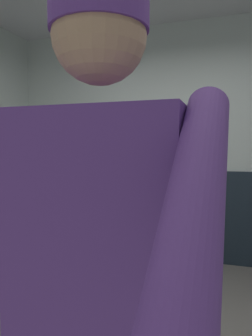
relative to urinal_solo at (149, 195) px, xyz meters
The scene contains 5 objects.
wall_back 0.73m from the urinal_solo, 33.00° to the left, with size 4.78×0.12×2.78m, color silver.
wainscot_band_back 0.44m from the urinal_solo, 23.15° to the left, with size 4.18×0.03×1.07m, color #19232D.
urinal_solo is the anchor object (origin of this frame).
person 2.92m from the urinal_solo, 78.01° to the right, with size 0.65×0.60×1.73m.
soap_dispenser 0.52m from the urinal_solo, 31.58° to the left, with size 0.10×0.07×0.18m, color silver.
Camera 1 is at (0.58, -1.81, 1.35)m, focal length 33.63 mm.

